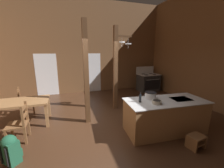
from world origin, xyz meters
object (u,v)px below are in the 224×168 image
Objects in this scene: kitchen_island at (165,116)px; bottle_tall_on_counter at (140,98)px; dining_table at (17,104)px; backpack at (10,149)px; mixing_bowl_on_counter at (157,102)px; ladderback_chair_by_post at (25,101)px; step_stool at (196,141)px; ladderback_chair_near_window at (19,124)px; stove_range at (148,82)px; stockpot_on_counter at (150,95)px.

kitchen_island is 0.92m from bottle_tall_on_counter.
dining_table is 1.71m from backpack.
dining_table reaches higher than backpack.
ladderback_chair_by_post is at bearing 143.99° from mixing_bowl_on_counter.
step_stool is 1.66× the size of mixing_bowl_on_counter.
backpack is 2.97m from bottle_tall_on_counter.
mixing_bowl_on_counter is at bearing -33.34° from bottle_tall_on_counter.
step_stool is at bearing -43.64° from bottle_tall_on_counter.
dining_table reaches higher than step_stool.
ladderback_chair_by_post reaches higher than kitchen_island.
dining_table is 2.88× the size of backpack.
kitchen_island is 3.70m from ladderback_chair_near_window.
stove_range is 0.77× the size of dining_table.
stove_range is at bearing 70.83° from step_stool.
backpack is (0.29, -1.65, -0.34)m from dining_table.
bottle_tall_on_counter is at bearing 2.89° from backpack.
bottle_tall_on_counter reaches higher than step_stool.
ladderback_chair_by_post reaches higher than dining_table.
kitchen_island is 9.34× the size of mixing_bowl_on_counter.
stockpot_on_counter is at bearing 116.68° from step_stool.
dining_table is (-4.13, 2.42, 0.47)m from step_stool.
step_stool is 4.17m from ladderback_chair_near_window.
stockpot_on_counter is at bearing 79.48° from mixing_bowl_on_counter.
step_stool is at bearing -48.16° from mixing_bowl_on_counter.
dining_table is at bearing 154.59° from bottle_tall_on_counter.
mixing_bowl_on_counter is 0.88× the size of bottle_tall_on_counter.
stockpot_on_counter is (-0.31, 0.26, 0.54)m from kitchen_island.
mixing_bowl_on_counter is at bearing 131.84° from step_stool.
ladderback_chair_near_window is 4.00× the size of mixing_bowl_on_counter.
backpack is at bearing -179.11° from kitchen_island.
ladderback_chair_near_window is at bearing 168.99° from kitchen_island.
stove_range is 6.12m from dining_table.
kitchen_island is 4.22m from dining_table.
stockpot_on_counter is at bearing -31.08° from ladderback_chair_by_post.
mixing_bowl_on_counter is (3.25, -0.84, 0.48)m from ladderback_chair_near_window.
ladderback_chair_by_post is at bearing 141.87° from step_stool.
mixing_bowl_on_counter reaches higher than ladderback_chair_by_post.
ladderback_chair_near_window is at bearing -80.37° from ladderback_chair_by_post.
mixing_bowl_on_counter reaches higher than dining_table.
stove_range is 4.86m from step_stool.
backpack is (-3.61, -0.06, -0.13)m from kitchen_island.
stove_range is 4.91× the size of bottle_tall_on_counter.
ladderback_chair_by_post is 1.59× the size of backpack.
backpack is at bearing 178.59° from mixing_bowl_on_counter.
kitchen_island is at bearing 19.34° from mixing_bowl_on_counter.
step_stool is (-1.59, -4.59, -0.30)m from stove_range.
kitchen_island reaches higher than dining_table.
ladderback_chair_by_post is at bearing 148.17° from kitchen_island.
dining_table is 0.95m from ladderback_chair_near_window.
bottle_tall_on_counter reaches higher than ladderback_chair_near_window.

